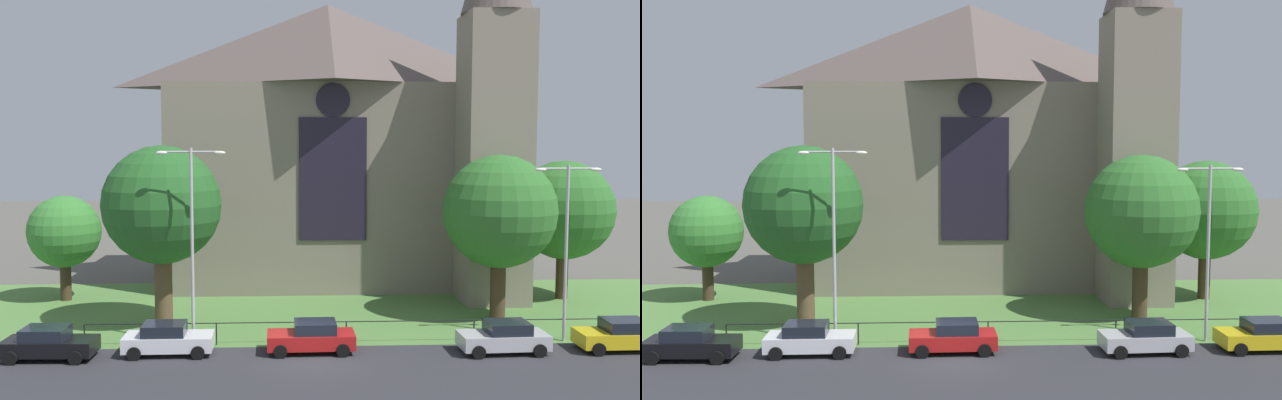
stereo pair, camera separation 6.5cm
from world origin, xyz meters
TOP-DOWN VIEW (x-y plane):
  - ground at (0.00, 10.00)m, footprint 160.00×160.00m
  - road_asphalt at (0.00, -2.00)m, footprint 120.00×8.00m
  - grass_verge at (0.00, 8.00)m, footprint 120.00×20.00m
  - church_building at (2.57, 18.86)m, footprint 23.20×16.20m
  - iron_railing at (1.79, 2.50)m, footprint 26.08×0.07m
  - tree_left_far at (-15.36, 12.93)m, footprint 4.58×4.58m
  - tree_right_near at (10.90, 7.14)m, footprint 6.45×6.45m
  - tree_right_far at (16.56, 12.00)m, footprint 6.34×6.34m
  - tree_left_near at (-7.95, 6.18)m, footprint 6.45×6.45m
  - streetlamp_near at (-5.83, 2.40)m, footprint 3.37×0.26m
  - streetlamp_far at (12.90, 2.40)m, footprint 3.37×0.26m
  - parked_car_black at (-12.28, 0.54)m, footprint 4.26×2.14m
  - parked_car_white at (-6.86, 1.03)m, footprint 4.21×2.04m
  - parked_car_red at (0.02, 1.08)m, footprint 4.23×2.08m
  - parked_car_silver at (9.24, 0.59)m, footprint 4.27×2.17m
  - parked_car_yellow at (15.07, 0.72)m, footprint 4.21×2.05m

SIDE VIEW (x-z plane):
  - ground at x=0.00m, z-range 0.00..0.00m
  - grass_verge at x=0.00m, z-range 0.00..0.01m
  - road_asphalt at x=0.00m, z-range 0.00..0.01m
  - parked_car_black at x=-12.28m, z-range -0.01..1.50m
  - parked_car_white at x=-6.86m, z-range -0.01..1.50m
  - parked_car_red at x=0.02m, z-range -0.01..1.50m
  - parked_car_silver at x=9.24m, z-range -0.01..1.50m
  - parked_car_yellow at x=15.07m, z-range -0.01..1.50m
  - iron_railing at x=1.79m, z-range 0.39..1.52m
  - tree_left_far at x=-15.36m, z-range 1.03..7.76m
  - streetlamp_far at x=12.90m, z-range 1.15..10.14m
  - tree_right_far at x=16.56m, z-range 1.27..10.20m
  - streetlamp_near at x=-5.83m, z-range 1.19..11.02m
  - tree_right_near at x=10.90m, z-range 1.43..10.83m
  - tree_left_near at x=-7.95m, z-range 1.68..11.63m
  - church_building at x=2.57m, z-range -2.73..23.27m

